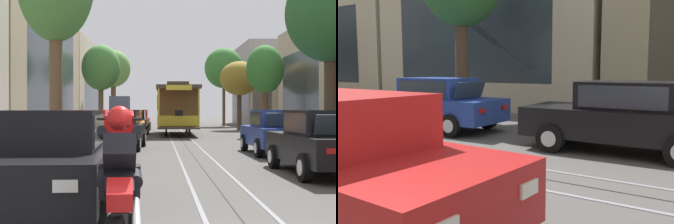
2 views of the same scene
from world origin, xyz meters
TOP-DOWN VIEW (x-y plane):
  - ground_plane at (0.00, 23.71)m, footprint 160.00×160.00m
  - trolley_track_rails at (0.00, 27.63)m, footprint 1.14×67.26m
  - building_facade_left at (-10.48, 28.73)m, footprint 5.86×58.96m
  - building_facade_right at (10.33, 29.16)m, footprint 5.87×58.96m
  - parked_car_black_near_left at (-2.86, 2.88)m, footprint 2.12×4.41m
  - parked_car_red_second_left at (-3.04, 9.09)m, footprint 2.14×4.42m
  - parked_car_black_mid_left at (-2.80, 15.78)m, footprint 2.14×4.42m
  - parked_car_orange_fourth_left at (-2.83, 21.55)m, footprint 2.08×4.39m
  - parked_car_black_fifth_left at (-2.84, 27.71)m, footprint 2.04×4.38m
  - parked_car_red_sixth_left at (-2.81, 34.25)m, footprint 2.02×4.37m
  - parked_car_black_second_right at (2.84, 7.48)m, footprint 2.08×4.40m
  - parked_car_blue_mid_right at (2.99, 13.21)m, footprint 2.03×4.37m
  - street_tree_kerb_left_mid at (-4.93, 28.17)m, footprint 2.50×2.28m
  - street_tree_kerb_left_fourth at (-5.36, 42.12)m, footprint 3.14×2.86m
  - street_tree_kerb_right_second at (5.23, 14.03)m, footprint 3.39×2.75m
  - street_tree_kerb_right_mid at (5.13, 25.34)m, footprint 2.23×2.26m
  - street_tree_kerb_right_fourth at (5.20, 35.47)m, footprint 3.08×3.25m
  - street_tree_kerb_right_far at (5.12, 44.40)m, footprint 3.74×3.29m
  - cable_car_trolley at (-0.00, 28.16)m, footprint 2.69×9.15m
  - motorcycle_with_rider at (-1.60, 0.46)m, footprint 0.55×1.88m
  - pedestrian_on_left_pavement at (-6.56, 24.71)m, footprint 0.55×0.31m

SIDE VIEW (x-z plane):
  - ground_plane at x=0.00m, z-range 0.00..0.00m
  - trolley_track_rails at x=0.00m, z-range 0.00..0.01m
  - parked_car_black_near_left at x=-2.86m, z-range 0.01..1.59m
  - parked_car_red_second_left at x=-3.04m, z-range 0.01..1.59m
  - parked_car_black_mid_left at x=-2.80m, z-range 0.01..1.59m
  - parked_car_orange_fourth_left at x=-2.83m, z-range 0.01..1.59m
  - parked_car_black_fifth_left at x=-2.84m, z-range 0.01..1.59m
  - parked_car_red_sixth_left at x=-2.81m, z-range 0.01..1.59m
  - parked_car_black_second_right at x=2.84m, z-range 0.01..1.59m
  - parked_car_blue_mid_right at x=2.99m, z-range 0.01..1.59m
  - pedestrian_on_left_pavement at x=-6.56m, z-range 0.10..1.67m
  - motorcycle_with_rider at x=-1.60m, z-range 0.04..1.79m
  - cable_car_trolley at x=0.00m, z-range 0.02..3.30m
  - building_facade_right at x=10.33m, z-range -0.56..8.08m
  - street_tree_kerb_right_mid at x=5.13m, z-range 1.19..6.63m
  - street_tree_kerb_right_fourth at x=5.20m, z-range 1.33..6.76m
  - street_tree_kerb_left_mid at x=-4.93m, z-range 1.37..7.17m
  - building_facade_left at x=-10.48m, z-range -0.38..9.57m
  - street_tree_kerb_right_second at x=5.23m, z-range 1.60..8.60m
  - street_tree_kerb_left_fourth at x=-5.36m, z-range 1.74..8.82m
  - street_tree_kerb_right_far at x=5.12m, z-range 1.81..9.38m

